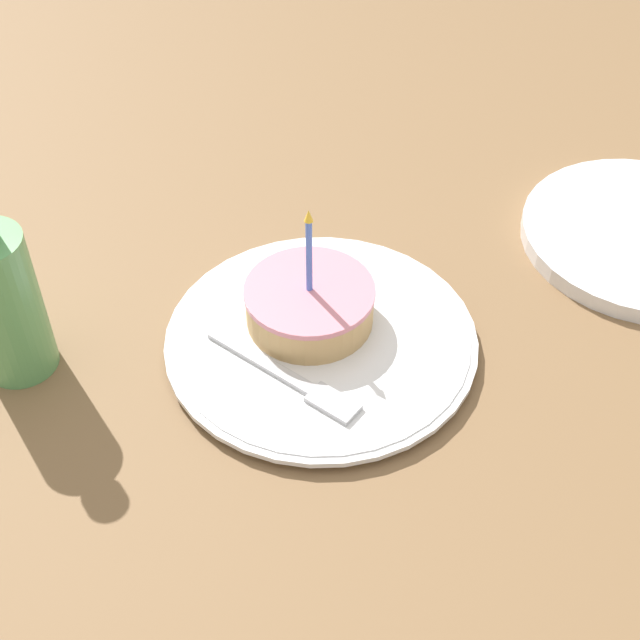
{
  "coord_description": "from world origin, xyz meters",
  "views": [
    {
      "loc": [
        -0.46,
        -0.34,
        0.59
      ],
      "look_at": [
        -0.01,
        0.0,
        0.03
      ],
      "focal_mm": 50.0,
      "sensor_mm": 36.0,
      "label": 1
    }
  ],
  "objects_px": {
    "fork": "(291,379)",
    "bottle": "(1,299)",
    "cake_slice": "(308,305)",
    "plate": "(320,339)"
  },
  "relations": [
    {
      "from": "plate",
      "to": "cake_slice",
      "type": "height_order",
      "value": "cake_slice"
    },
    {
      "from": "fork",
      "to": "bottle",
      "type": "distance_m",
      "value": 0.25
    },
    {
      "from": "fork",
      "to": "bottle",
      "type": "relative_size",
      "value": 0.82
    },
    {
      "from": "cake_slice",
      "to": "bottle",
      "type": "bearing_deg",
      "value": 136.4
    },
    {
      "from": "plate",
      "to": "fork",
      "type": "xyz_separation_m",
      "value": [
        -0.06,
        -0.01,
        0.01
      ]
    },
    {
      "from": "fork",
      "to": "plate",
      "type": "bearing_deg",
      "value": 13.58
    },
    {
      "from": "plate",
      "to": "fork",
      "type": "relative_size",
      "value": 1.78
    },
    {
      "from": "cake_slice",
      "to": "fork",
      "type": "height_order",
      "value": "cake_slice"
    },
    {
      "from": "plate",
      "to": "fork",
      "type": "bearing_deg",
      "value": -166.42
    },
    {
      "from": "cake_slice",
      "to": "bottle",
      "type": "xyz_separation_m",
      "value": [
        -0.19,
        0.18,
        0.05
      ]
    }
  ]
}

